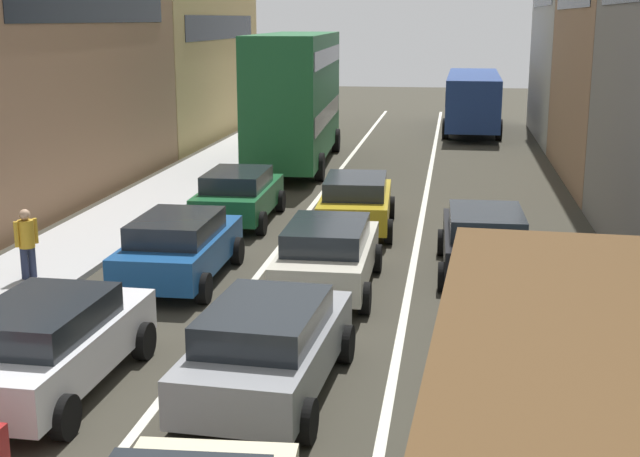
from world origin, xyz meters
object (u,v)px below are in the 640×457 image
(sedan_left_lane_third, at_px, (179,246))
(wagon_right_lane_far, at_px, (485,240))
(hatchback_centre_lane_third, at_px, (328,254))
(wagon_left_lane_second, at_px, (48,343))
(bus_mid_queue_primary, at_px, (296,93))
(pedestrian_mid_sidewalk, at_px, (27,242))
(coupe_centre_lane_fourth, at_px, (356,201))
(sedan_left_lane_fourth, at_px, (239,194))
(bus_far_queue_secondary, at_px, (473,97))
(sedan_centre_lane_second, at_px, (268,345))
(sedan_right_lane_behind_truck, at_px, (510,318))

(sedan_left_lane_third, distance_m, wagon_right_lane_far, 6.76)
(sedan_left_lane_third, bearing_deg, hatchback_centre_lane_third, -93.39)
(wagon_left_lane_second, height_order, bus_mid_queue_primary, bus_mid_queue_primary)
(hatchback_centre_lane_third, height_order, pedestrian_mid_sidewalk, pedestrian_mid_sidewalk)
(sedan_left_lane_third, xyz_separation_m, wagon_right_lane_far, (6.58, 1.57, 0.00))
(coupe_centre_lane_fourth, xyz_separation_m, sedan_left_lane_fourth, (-3.36, 0.42, 0.00))
(wagon_right_lane_far, distance_m, bus_far_queue_secondary, 25.86)
(wagon_left_lane_second, bearing_deg, bus_mid_queue_primary, 1.45)
(wagon_left_lane_second, bearing_deg, sedan_left_lane_fourth, 0.90)
(sedan_centre_lane_second, distance_m, sedan_left_lane_third, 6.32)
(wagon_left_lane_second, distance_m, hatchback_centre_lane_third, 6.71)
(sedan_left_lane_third, bearing_deg, coupe_centre_lane_fourth, -32.28)
(coupe_centre_lane_fourth, distance_m, sedan_right_lane_behind_truck, 9.70)
(bus_far_queue_secondary, bearing_deg, sedan_left_lane_fourth, 163.25)
(bus_mid_queue_primary, bearing_deg, wagon_right_lane_far, -156.93)
(coupe_centre_lane_fourth, xyz_separation_m, sedan_right_lane_behind_truck, (3.57, -9.02, 0.00))
(sedan_left_lane_fourth, bearing_deg, sedan_centre_lane_second, -165.22)
(wagon_right_lane_far, bearing_deg, coupe_centre_lane_fourth, 40.11)
(sedan_centre_lane_second, relative_size, coupe_centre_lane_fourth, 1.00)
(bus_far_queue_secondary, bearing_deg, wagon_right_lane_far, -179.57)
(wagon_left_lane_second, xyz_separation_m, hatchback_centre_lane_third, (3.46, 5.75, 0.00))
(sedan_centre_lane_second, bearing_deg, hatchback_centre_lane_third, 1.89)
(sedan_left_lane_fourth, bearing_deg, pedestrian_mid_sidewalk, 153.26)
(bus_mid_queue_primary, bearing_deg, wagon_left_lane_second, 177.21)
(coupe_centre_lane_fourth, height_order, sedan_right_lane_behind_truck, same)
(sedan_centre_lane_second, bearing_deg, sedan_left_lane_fourth, 19.46)
(bus_mid_queue_primary, bearing_deg, sedan_right_lane_behind_truck, -162.76)
(sedan_right_lane_behind_truck, bearing_deg, bus_mid_queue_primary, 21.98)
(sedan_left_lane_third, bearing_deg, pedestrian_mid_sidewalk, 101.51)
(pedestrian_mid_sidewalk, bearing_deg, sedan_left_lane_fourth, 99.12)
(sedan_left_lane_fourth, bearing_deg, wagon_right_lane_far, -123.40)
(sedan_right_lane_behind_truck, bearing_deg, sedan_left_lane_fourth, 38.08)
(wagon_right_lane_far, bearing_deg, hatchback_centre_lane_third, 116.05)
(sedan_centre_lane_second, xyz_separation_m, coupe_centre_lane_fourth, (0.11, 10.81, 0.00))
(hatchback_centre_lane_third, relative_size, pedestrian_mid_sidewalk, 2.60)
(sedan_centre_lane_second, bearing_deg, sedan_left_lane_third, 33.16)
(bus_mid_queue_primary, distance_m, bus_far_queue_secondary, 13.79)
(sedan_left_lane_third, bearing_deg, bus_mid_queue_primary, 0.06)
(sedan_left_lane_fourth, relative_size, wagon_right_lane_far, 1.00)
(sedan_centre_lane_second, distance_m, sedan_left_lane_fourth, 11.69)
(coupe_centre_lane_fourth, xyz_separation_m, bus_far_queue_secondary, (3.45, 22.08, 0.96))
(wagon_left_lane_second, distance_m, bus_mid_queue_primary, 21.54)
(wagon_left_lane_second, distance_m, wagon_right_lane_far, 10.07)
(wagon_left_lane_second, distance_m, coupe_centre_lane_fourth, 11.74)
(sedan_right_lane_behind_truck, height_order, pedestrian_mid_sidewalk, pedestrian_mid_sidewalk)
(pedestrian_mid_sidewalk, bearing_deg, sedan_left_lane_third, 46.87)
(sedan_centre_lane_second, bearing_deg, wagon_right_lane_far, -22.66)
(sedan_right_lane_behind_truck, xyz_separation_m, bus_mid_queue_primary, (-7.08, 19.24, 2.03))
(coupe_centre_lane_fourth, distance_m, bus_far_queue_secondary, 22.37)
(sedan_centre_lane_second, distance_m, bus_mid_queue_primary, 21.40)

